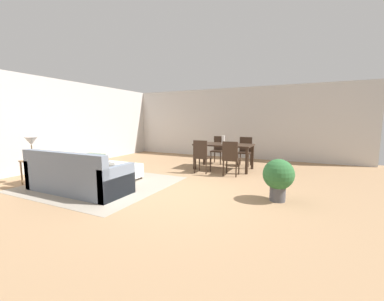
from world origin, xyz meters
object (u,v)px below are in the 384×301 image
table_lamp (31,142)px  dining_chair_near_left (201,155)px  couch (77,177)px  side_table (33,165)px  book_on_ottoman (115,163)px  ottoman_table (120,170)px  potted_plant (278,176)px  dining_table (224,147)px  dining_chair_near_right (231,157)px  dining_chair_far_left (218,148)px  dining_chair_far_right (245,150)px  vase_centerpiece (223,140)px

table_lamp → dining_chair_near_left: (3.05, 2.71, -0.45)m
couch → table_lamp: table_lamp is taller
side_table → book_on_ottoman: bearing=42.1°
ottoman_table → potted_plant: size_ratio=1.43×
couch → dining_table: couch is taller
dining_chair_near_right → potted_plant: 2.02m
dining_chair_far_left → book_on_ottoman: dining_chair_far_left is taller
dining_chair_near_right → dining_chair_near_left: bearing=-179.7°
ottoman_table → dining_table: size_ratio=0.66×
ottoman_table → couch: bearing=-91.1°
side_table → dining_chair_far_left: size_ratio=0.61×
dining_chair_near_right → potted_plant: (1.33, -1.52, -0.06)m
ottoman_table → dining_chair_near_left: dining_chair_near_left is taller
dining_chair_near_right → ottoman_table: bearing=-149.1°
couch → book_on_ottoman: 1.19m
dining_chair_far_right → vase_centerpiece: size_ratio=3.63×
side_table → dining_chair_far_right: size_ratio=0.61×
dining_chair_far_right → dining_chair_far_left: bearing=-179.8°
table_lamp → book_on_ottoman: (1.32, 1.20, -0.56)m
couch → dining_chair_near_right: (2.46, 2.70, 0.22)m
dining_table → dining_chair_far_right: 0.97m
dining_chair_near_right → book_on_ottoman: dining_chair_near_right is taller
ottoman_table → potted_plant: bearing=-0.9°
vase_centerpiece → book_on_ottoman: vase_centerpiece is taller
dining_chair_near_right → potted_plant: bearing=-48.7°
dining_table → book_on_ottoman: dining_table is taller
dining_chair_far_right → ottoman_table: bearing=-128.3°
dining_chair_near_left → side_table: bearing=-138.4°
ottoman_table → dining_chair_near_right: size_ratio=1.21×
dining_table → dining_chair_far_left: size_ratio=1.83×
dining_table → dining_chair_near_right: dining_chair_near_right is taller
dining_chair_far_left → dining_chair_far_right: (0.90, 0.00, 0.00)m
dining_table → dining_chair_near_left: bearing=-116.3°
book_on_ottoman → potted_plant: size_ratio=0.34×
dining_chair_near_left → dining_chair_far_right: same height
potted_plant → dining_chair_near_right: bearing=131.3°
potted_plant → ottoman_table: bearing=179.1°
couch → book_on_ottoman: size_ratio=8.60×
couch → side_table: bearing=-179.6°
dining_table → potted_plant: 2.91m
side_table → table_lamp: table_lamp is taller
book_on_ottoman → dining_chair_far_right: bearing=50.9°
dining_chair_far_right → potted_plant: dining_chair_far_right is taller
dining_chair_far_right → dining_chair_near_left: bearing=-117.1°
couch → dining_chair_near_right: dining_chair_near_right is taller
dining_chair_far_left → vase_centerpiece: vase_centerpiece is taller
table_lamp → book_on_ottoman: 1.87m
dining_table → dining_chair_far_left: dining_chair_far_left is taller
table_lamp → book_on_ottoman: bearing=42.1°
potted_plant → dining_table: bearing=127.7°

